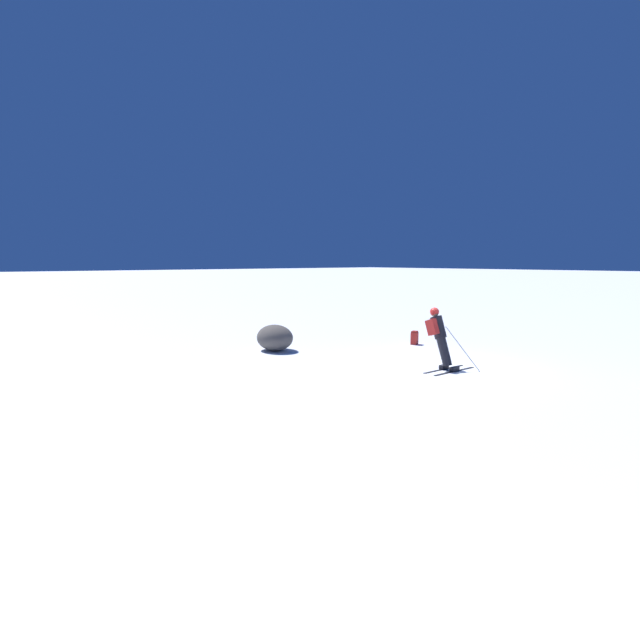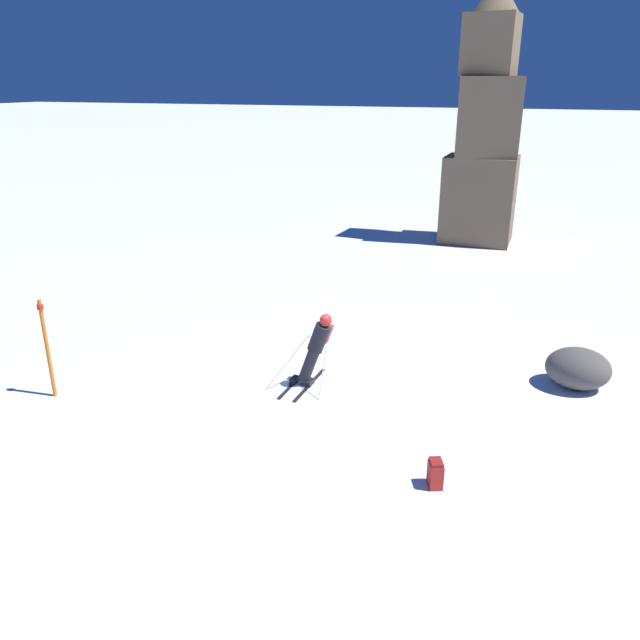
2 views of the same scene
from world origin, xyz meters
The scene contains 6 objects.
ground_plane centered at (0.00, 0.00, 0.00)m, with size 300.00×300.00×0.00m, color white.
skier centered at (-0.35, 0.02, 0.98)m, with size 1.40×1.73×1.79m.
rock_pillar centered at (1.22, 14.85, 4.19)m, with size 2.83×2.49×9.99m.
spare_backpack centered at (2.80, -2.71, 0.24)m, with size 0.32×0.36×0.50m.
exposed_boulder_0 centered at (5.05, 2.00, 0.45)m, with size 1.38×1.17×0.90m, color #4C4742.
trail_marker centered at (-5.47, -2.37, 1.19)m, with size 0.13×0.13×2.19m.
Camera 2 is at (4.05, -11.57, 6.36)m, focal length 35.00 mm.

